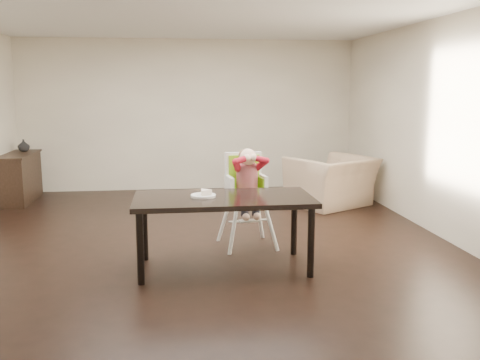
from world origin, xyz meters
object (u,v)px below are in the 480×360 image
Objects in this scene: armchair at (332,173)px; sideboard at (20,178)px; dining_table at (224,204)px; high_chair at (247,177)px.

armchair reaches higher than sideboard.
sideboard is at bearing 129.01° from dining_table.
high_chair is 0.91× the size of sideboard.
sideboard is at bearing -40.29° from armchair.
armchair is at bearing 54.53° from dining_table.
dining_table is 0.87m from high_chair.
high_chair reaches higher than sideboard.
dining_table is at bearing -50.99° from sideboard.
high_chair is at bearing -41.09° from sideboard.
sideboard is (-4.95, 0.94, -0.12)m from armchair.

